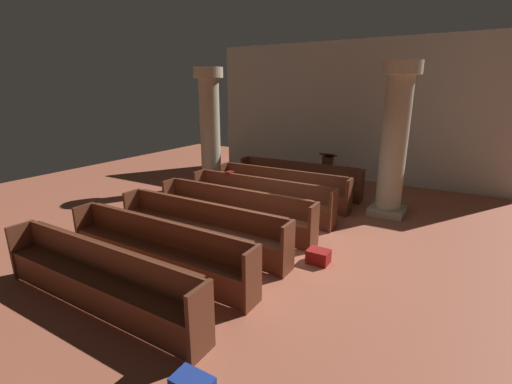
{
  "coord_description": "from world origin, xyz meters",
  "views": [
    {
      "loc": [
        3.43,
        -5.92,
        3.01
      ],
      "look_at": [
        -0.54,
        0.73,
        0.75
      ],
      "focal_mm": 25.02,
      "sensor_mm": 36.0,
      "label": 1
    }
  ],
  "objects_px": {
    "pew_row_3": "(234,209)",
    "pillar_far_side": "(210,127)",
    "pew_row_5": "(157,247)",
    "pillar_aisle_side": "(395,139)",
    "pew_row_4": "(201,225)",
    "kneeler_box_red": "(318,256)",
    "pew_row_6": "(97,276)",
    "hymn_book": "(230,172)",
    "pew_row_1": "(281,185)",
    "lectern": "(327,172)",
    "pew_row_0": "(298,177)",
    "pew_row_2": "(260,196)"
  },
  "relations": [
    {
      "from": "lectern",
      "to": "pew_row_2",
      "type": "bearing_deg",
      "value": -97.55
    },
    {
      "from": "hymn_book",
      "to": "kneeler_box_red",
      "type": "bearing_deg",
      "value": -29.84
    },
    {
      "from": "pew_row_1",
      "to": "kneeler_box_red",
      "type": "bearing_deg",
      "value": -51.96
    },
    {
      "from": "pillar_far_side",
      "to": "kneeler_box_red",
      "type": "height_order",
      "value": "pillar_far_side"
    },
    {
      "from": "pillar_far_side",
      "to": "pew_row_0",
      "type": "bearing_deg",
      "value": 16.4
    },
    {
      "from": "pew_row_3",
      "to": "pew_row_6",
      "type": "relative_size",
      "value": 1.0
    },
    {
      "from": "pew_row_2",
      "to": "kneeler_box_red",
      "type": "xyz_separation_m",
      "value": [
        2.16,
        -1.64,
        -0.37
      ]
    },
    {
      "from": "pillar_aisle_side",
      "to": "pew_row_6",
      "type": "bearing_deg",
      "value": -113.44
    },
    {
      "from": "pew_row_2",
      "to": "pew_row_5",
      "type": "xyz_separation_m",
      "value": [
        0.0,
        -3.38,
        0.0
      ]
    },
    {
      "from": "pew_row_5",
      "to": "pew_row_6",
      "type": "bearing_deg",
      "value": -90.0
    },
    {
      "from": "pew_row_0",
      "to": "pew_row_5",
      "type": "xyz_separation_m",
      "value": [
        0.0,
        -5.63,
        0.0
      ]
    },
    {
      "from": "pew_row_4",
      "to": "kneeler_box_red",
      "type": "height_order",
      "value": "pew_row_4"
    },
    {
      "from": "pew_row_0",
      "to": "pillar_aisle_side",
      "type": "xyz_separation_m",
      "value": [
        2.68,
        -0.58,
        1.38
      ]
    },
    {
      "from": "pillar_far_side",
      "to": "pillar_aisle_side",
      "type": "bearing_deg",
      "value": 2.06
    },
    {
      "from": "lectern",
      "to": "hymn_book",
      "type": "height_order",
      "value": "lectern"
    },
    {
      "from": "pew_row_4",
      "to": "lectern",
      "type": "distance_m",
      "value": 5.72
    },
    {
      "from": "hymn_book",
      "to": "kneeler_box_red",
      "type": "relative_size",
      "value": 0.56
    },
    {
      "from": "pew_row_5",
      "to": "lectern",
      "type": "xyz_separation_m",
      "value": [
        0.46,
        6.82,
        -0.04
      ]
    },
    {
      "from": "pew_row_0",
      "to": "pew_row_3",
      "type": "distance_m",
      "value": 3.38
    },
    {
      "from": "pew_row_4",
      "to": "hymn_book",
      "type": "distance_m",
      "value": 2.68
    },
    {
      "from": "pew_row_1",
      "to": "hymn_book",
      "type": "xyz_separation_m",
      "value": [
        -1.03,
        -0.94,
        0.43
      ]
    },
    {
      "from": "pew_row_1",
      "to": "pillar_far_side",
      "type": "xyz_separation_m",
      "value": [
        -2.63,
        0.35,
        1.38
      ]
    },
    {
      "from": "pillar_aisle_side",
      "to": "lectern",
      "type": "xyz_separation_m",
      "value": [
        -2.22,
        1.78,
        -1.42
      ]
    },
    {
      "from": "pew_row_3",
      "to": "pew_row_6",
      "type": "height_order",
      "value": "same"
    },
    {
      "from": "pew_row_6",
      "to": "hymn_book",
      "type": "bearing_deg",
      "value": 102.32
    },
    {
      "from": "lectern",
      "to": "kneeler_box_red",
      "type": "height_order",
      "value": "lectern"
    },
    {
      "from": "pew_row_1",
      "to": "kneeler_box_red",
      "type": "distance_m",
      "value": 3.53
    },
    {
      "from": "pew_row_6",
      "to": "hymn_book",
      "type": "height_order",
      "value": "hymn_book"
    },
    {
      "from": "pew_row_0",
      "to": "pillar_aisle_side",
      "type": "distance_m",
      "value": 3.07
    },
    {
      "from": "pillar_aisle_side",
      "to": "kneeler_box_red",
      "type": "distance_m",
      "value": 3.78
    },
    {
      "from": "pew_row_0",
      "to": "pillar_far_side",
      "type": "distance_m",
      "value": 3.07
    },
    {
      "from": "pew_row_3",
      "to": "pillar_far_side",
      "type": "relative_size",
      "value": 1.05
    },
    {
      "from": "pew_row_5",
      "to": "hymn_book",
      "type": "bearing_deg",
      "value": 106.04
    },
    {
      "from": "lectern",
      "to": "pew_row_0",
      "type": "bearing_deg",
      "value": -110.92
    },
    {
      "from": "pew_row_5",
      "to": "pillar_aisle_side",
      "type": "relative_size",
      "value": 1.05
    },
    {
      "from": "pew_row_2",
      "to": "pew_row_4",
      "type": "bearing_deg",
      "value": -90.0
    },
    {
      "from": "pew_row_3",
      "to": "pew_row_4",
      "type": "height_order",
      "value": "same"
    },
    {
      "from": "pillar_aisle_side",
      "to": "hymn_book",
      "type": "relative_size",
      "value": 16.58
    },
    {
      "from": "pillar_far_side",
      "to": "pew_row_6",
      "type": "bearing_deg",
      "value": -66.3
    },
    {
      "from": "pew_row_4",
      "to": "pillar_far_side",
      "type": "distance_m",
      "value": 4.77
    },
    {
      "from": "pew_row_5",
      "to": "pew_row_3",
      "type": "bearing_deg",
      "value": 90.0
    },
    {
      "from": "pew_row_1",
      "to": "pillar_aisle_side",
      "type": "height_order",
      "value": "pillar_aisle_side"
    },
    {
      "from": "pew_row_6",
      "to": "lectern",
      "type": "bearing_deg",
      "value": 86.71
    },
    {
      "from": "hymn_book",
      "to": "pew_row_1",
      "type": "bearing_deg",
      "value": 42.41
    },
    {
      "from": "pew_row_2",
      "to": "pew_row_5",
      "type": "bearing_deg",
      "value": -90.0
    },
    {
      "from": "pew_row_3",
      "to": "lectern",
      "type": "height_order",
      "value": "lectern"
    },
    {
      "from": "pew_row_5",
      "to": "pillar_aisle_side",
      "type": "distance_m",
      "value": 5.88
    },
    {
      "from": "pew_row_4",
      "to": "pillar_aisle_side",
      "type": "xyz_separation_m",
      "value": [
        2.68,
        3.92,
        1.38
      ]
    },
    {
      "from": "pillar_aisle_side",
      "to": "hymn_book",
      "type": "xyz_separation_m",
      "value": [
        -3.7,
        -1.48,
        -0.95
      ]
    },
    {
      "from": "pew_row_1",
      "to": "pew_row_4",
      "type": "height_order",
      "value": "same"
    }
  ]
}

